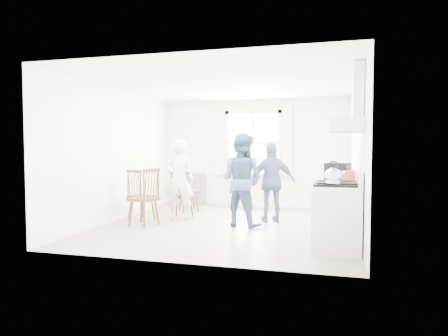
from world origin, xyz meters
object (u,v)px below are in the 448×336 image
windsor_chair_a (181,190)px  person_left (179,180)px  gas_stove (336,216)px  low_cabinet (340,211)px  person_right (272,182)px  stereo_stack (338,173)px  windsor_chair_b (137,189)px  windsor_chair_c (148,191)px  person_mid (242,180)px

windsor_chair_a → person_left: bearing=-88.3°
gas_stove → low_cabinet: bearing=84.3°
gas_stove → person_right: bearing=121.5°
stereo_stack → windsor_chair_b: stereo_stack is taller
windsor_chair_a → windsor_chair_c: 0.88m
stereo_stack → windsor_chair_b: bearing=169.7°
stereo_stack → person_left: size_ratio=0.26×
person_left → person_right: size_ratio=1.04×
person_mid → windsor_chair_c: bearing=32.3°
windsor_chair_a → person_left: (0.00, -0.11, 0.21)m
windsor_chair_a → gas_stove: bearing=-30.3°
stereo_stack → person_left: person_left is taller
stereo_stack → person_mid: size_ratio=0.25×
windsor_chair_a → person_right: size_ratio=0.63×
windsor_chair_c → person_left: 0.79m
low_cabinet → windsor_chair_b: windsor_chair_b is taller
windsor_chair_c → person_left: (0.32, 0.71, 0.15)m
gas_stove → low_cabinet: size_ratio=1.24×
low_cabinet → person_right: (-1.24, 1.21, 0.32)m
stereo_stack → windsor_chair_b: (-3.78, 0.69, -0.43)m
low_cabinet → person_mid: (-1.72, 0.65, 0.39)m
windsor_chair_b → gas_stove: bearing=-19.8°
windsor_chair_c → gas_stove: bearing=-15.6°
person_left → windsor_chair_a: bearing=-109.2°
person_left → person_right: (1.81, 0.27, -0.03)m
windsor_chair_c → person_left: bearing=65.8°
low_cabinet → windsor_chair_c: size_ratio=0.84×
windsor_chair_b → windsor_chair_c: (0.45, -0.43, 0.03)m
gas_stove → low_cabinet: 0.70m
person_left → person_right: 1.83m
person_mid → person_right: 0.74m
low_cabinet → person_mid: size_ratio=0.53×
windsor_chair_c → windsor_chair_a: bearing=69.0°
low_cabinet → gas_stove: bearing=-95.7°
stereo_stack → person_left: bearing=162.1°
gas_stove → windsor_chair_b: bearing=160.2°
person_mid → windsor_chair_b: bearing=17.7°
stereo_stack → gas_stove: bearing=-91.9°
stereo_stack → person_left: 3.17m
windsor_chair_a → person_mid: size_ratio=0.57×
stereo_stack → person_right: size_ratio=0.27×
person_mid → stereo_stack: bearing=175.5°
windsor_chair_b → person_mid: person_mid is taller
windsor_chair_b → person_right: bearing=12.1°
person_left → person_mid: 1.36m
windsor_chair_b → windsor_chair_c: size_ratio=0.95×
windsor_chair_a → windsor_chair_c: size_ratio=0.91×
low_cabinet → windsor_chair_b: size_ratio=0.88×
low_cabinet → windsor_chair_a: (-3.06, 1.05, 0.14)m
windsor_chair_c → person_right: 2.35m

